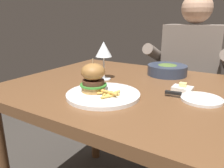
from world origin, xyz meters
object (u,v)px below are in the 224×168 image
at_px(bread_plate, 201,99).
at_px(table_knife, 187,95).
at_px(burger_sandwich, 93,77).
at_px(wine_glass, 104,51).
at_px(main_plate, 103,95).
at_px(butter_dish, 182,89).
at_px(diner_person, 189,87).
at_px(soup_bowl, 167,70).

height_order(bread_plate, table_knife, table_knife).
relative_size(burger_sandwich, bread_plate, 0.88).
bearing_deg(bread_plate, wine_glass, 173.48).
distance_m(main_plate, wine_glass, 0.27).
distance_m(burger_sandwich, bread_plate, 0.40).
xyz_separation_m(main_plate, bread_plate, (0.32, 0.15, -0.00)).
xyz_separation_m(table_knife, butter_dish, (-0.04, 0.07, -0.00)).
bearing_deg(burger_sandwich, table_knife, 24.52).
bearing_deg(burger_sandwich, diner_person, 79.14).
height_order(table_knife, soup_bowl, soup_bowl).
bearing_deg(table_knife, wine_glass, 171.76).
height_order(bread_plate, diner_person, diner_person).
distance_m(main_plate, soup_bowl, 0.45).
xyz_separation_m(table_knife, diner_person, (-0.15, 0.73, -0.19)).
bearing_deg(burger_sandwich, bread_plate, 22.44).
relative_size(main_plate, wine_glass, 1.54).
xyz_separation_m(bread_plate, diner_person, (-0.20, 0.72, -0.18)).
bearing_deg(table_knife, main_plate, -152.43).
relative_size(main_plate, diner_person, 0.23).
bearing_deg(bread_plate, butter_dish, 142.13).
relative_size(table_knife, butter_dish, 2.59).
height_order(wine_glass, diner_person, diner_person).
distance_m(wine_glass, soup_bowl, 0.35).
relative_size(wine_glass, diner_person, 0.15).
relative_size(bread_plate, diner_person, 0.12).
xyz_separation_m(main_plate, burger_sandwich, (-0.04, -0.00, 0.06)).
xyz_separation_m(main_plate, wine_glass, (-0.13, 0.20, 0.13)).
xyz_separation_m(burger_sandwich, wine_glass, (-0.09, 0.20, 0.07)).
xyz_separation_m(burger_sandwich, bread_plate, (0.36, 0.15, -0.06)).
bearing_deg(butter_dish, burger_sandwich, -142.29).
distance_m(main_plate, bread_plate, 0.35).
bearing_deg(diner_person, bread_plate, -74.88).
height_order(wine_glass, butter_dish, wine_glass).
relative_size(table_knife, diner_person, 0.17).
bearing_deg(diner_person, main_plate, -98.14).
distance_m(wine_glass, table_knife, 0.42).
bearing_deg(soup_bowl, main_plate, -102.58).
distance_m(main_plate, butter_dish, 0.32).
distance_m(wine_glass, bread_plate, 0.47).
height_order(main_plate, wine_glass, wine_glass).
distance_m(main_plate, diner_person, 0.90).
relative_size(bread_plate, table_knife, 0.73).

